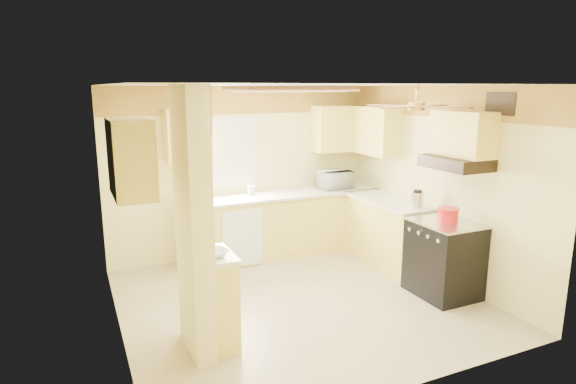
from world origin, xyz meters
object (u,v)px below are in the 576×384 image
bowl (215,253)px  kettle (417,200)px  microwave (335,180)px  stove (444,258)px  dutch_oven (448,215)px

bowl → kettle: (2.89, 0.67, 0.08)m
microwave → stove: bearing=97.9°
bowl → kettle: kettle is taller
bowl → dutch_oven: bearing=1.6°
microwave → bowl: 3.37m
stove → kettle: kettle is taller
stove → kettle: (0.04, 0.60, 0.59)m
bowl → dutch_oven: 2.87m
stove → kettle: 0.84m
dutch_oven → kettle: (0.02, 0.59, 0.06)m
bowl → kettle: bearing=13.0°
bowl → microwave: bearing=40.6°
microwave → kettle: bearing=102.4°
microwave → dutch_oven: bearing=98.5°
microwave → bowl: bearing=40.7°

